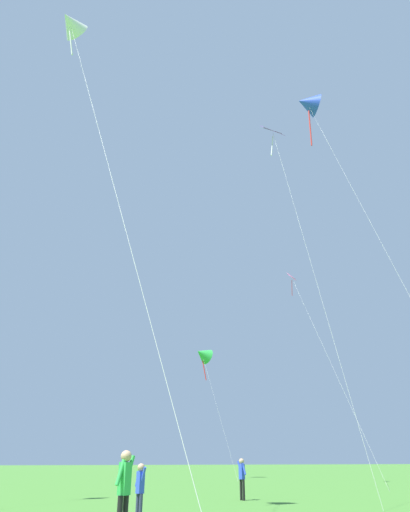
{
  "coord_description": "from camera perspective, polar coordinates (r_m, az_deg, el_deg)",
  "views": [
    {
      "loc": [
        0.91,
        -5.9,
        1.59
      ],
      "look_at": [
        10.78,
        20.84,
        14.65
      ],
      "focal_mm": 31.43,
      "sensor_mm": 36.0,
      "label": 1
    }
  ],
  "objects": [
    {
      "name": "person_in_red_shirt",
      "position": [
        14.38,
        -8.26,
        -27.08
      ],
      "size": [
        0.24,
        0.48,
        1.52
      ],
      "color": "#2D3351",
      "rests_on": "ground_plane"
    },
    {
      "name": "person_near_tree",
      "position": [
        22.46,
        4.72,
        -26.01
      ],
      "size": [
        0.25,
        0.54,
        1.69
      ],
      "color": "black",
      "rests_on": "ground_plane"
    },
    {
      "name": "kite_blue_delta",
      "position": [
        40.28,
        12.96,
        18.38
      ],
      "size": [
        2.38,
        11.82,
        29.8
      ],
      "color": "blue",
      "rests_on": "ground_plane"
    },
    {
      "name": "kite_green_small",
      "position": [
        50.15,
        -0.31,
        -12.39
      ],
      "size": [
        2.36,
        7.15,
        13.28
      ],
      "color": "green",
      "rests_on": "ground_plane"
    },
    {
      "name": "kite_pink_low",
      "position": [
        39.77,
        11.62,
        -4.3
      ],
      "size": [
        0.84,
        9.42,
        17.01
      ],
      "color": "pink",
      "rests_on": "ground_plane"
    },
    {
      "name": "kite_purple_streamer",
      "position": [
        31.29,
        8.87,
        14.2
      ],
      "size": [
        1.8,
        7.18,
        22.79
      ],
      "color": "purple",
      "rests_on": "ground_plane"
    },
    {
      "name": "person_in_blue_jacket",
      "position": [
        11.37,
        -10.24,
        -26.8
      ],
      "size": [
        0.51,
        0.43,
        1.81
      ],
      "color": "black",
      "rests_on": "ground_plane"
    },
    {
      "name": "kite_white_distant",
      "position": [
        24.32,
        -16.68,
        26.44
      ],
      "size": [
        4.5,
        9.67,
        20.83
      ],
      "color": "white",
      "rests_on": "ground_plane"
    }
  ]
}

